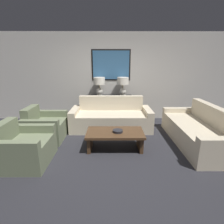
{
  "coord_description": "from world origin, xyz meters",
  "views": [
    {
      "loc": [
        0.0,
        -3.02,
        1.8
      ],
      "look_at": [
        0.02,
        0.96,
        0.65
      ],
      "focal_mm": 28.0,
      "sensor_mm": 36.0,
      "label": 1
    }
  ],
  "objects_px": {
    "console_table": "(111,108)",
    "table_lamp_left": "(99,84)",
    "armchair_near_back_wall": "(45,127)",
    "couch_by_side": "(197,131)",
    "armchair_near_camera": "(24,148)",
    "table_lamp_right": "(123,84)",
    "decorative_bowl": "(118,131)",
    "couch_by_back_wall": "(111,118)",
    "coffee_table": "(115,136)"
  },
  "relations": [
    {
      "from": "console_table",
      "to": "table_lamp_left",
      "type": "bearing_deg",
      "value": 180.0
    },
    {
      "from": "console_table",
      "to": "armchair_near_back_wall",
      "type": "distance_m",
      "value": 2.08
    },
    {
      "from": "table_lamp_left",
      "to": "couch_by_side",
      "type": "bearing_deg",
      "value": -35.13
    },
    {
      "from": "couch_by_side",
      "to": "armchair_near_camera",
      "type": "bearing_deg",
      "value": -167.72
    },
    {
      "from": "table_lamp_right",
      "to": "armchair_near_camera",
      "type": "bearing_deg",
      "value": -129.08
    },
    {
      "from": "console_table",
      "to": "armchair_near_camera",
      "type": "distance_m",
      "value": 2.87
    },
    {
      "from": "console_table",
      "to": "armchair_near_camera",
      "type": "relative_size",
      "value": 1.39
    },
    {
      "from": "console_table",
      "to": "decorative_bowl",
      "type": "bearing_deg",
      "value": -85.83
    },
    {
      "from": "table_lamp_left",
      "to": "table_lamp_right",
      "type": "xyz_separation_m",
      "value": [
        0.71,
        0.0,
        0.0
      ]
    },
    {
      "from": "table_lamp_right",
      "to": "armchair_near_camera",
      "type": "distance_m",
      "value": 3.2
    },
    {
      "from": "armchair_near_back_wall",
      "to": "table_lamp_left",
      "type": "bearing_deg",
      "value": 47.43
    },
    {
      "from": "table_lamp_right",
      "to": "armchair_near_camera",
      "type": "xyz_separation_m",
      "value": [
        -1.94,
        -2.39,
        -0.87
      ]
    },
    {
      "from": "table_lamp_left",
      "to": "couch_by_back_wall",
      "type": "xyz_separation_m",
      "value": [
        0.35,
        -0.68,
        -0.86
      ]
    },
    {
      "from": "couch_by_back_wall",
      "to": "decorative_bowl",
      "type": "bearing_deg",
      "value": -83.52
    },
    {
      "from": "couch_by_side",
      "to": "table_lamp_right",
      "type": "bearing_deg",
      "value": 134.53
    },
    {
      "from": "table_lamp_right",
      "to": "decorative_bowl",
      "type": "distance_m",
      "value": 2.05
    },
    {
      "from": "console_table",
      "to": "armchair_near_back_wall",
      "type": "xyz_separation_m",
      "value": [
        -1.59,
        -1.34,
        -0.12
      ]
    },
    {
      "from": "decorative_bowl",
      "to": "table_lamp_left",
      "type": "bearing_deg",
      "value": 104.57
    },
    {
      "from": "table_lamp_right",
      "to": "couch_by_side",
      "type": "relative_size",
      "value": 0.26
    },
    {
      "from": "console_table",
      "to": "coffee_table",
      "type": "relative_size",
      "value": 1.06
    },
    {
      "from": "couch_by_side",
      "to": "coffee_table",
      "type": "xyz_separation_m",
      "value": [
        -1.87,
        -0.25,
        -0.01
      ]
    },
    {
      "from": "table_lamp_right",
      "to": "armchair_near_camera",
      "type": "relative_size",
      "value": 0.61
    },
    {
      "from": "armchair_near_back_wall",
      "to": "coffee_table",
      "type": "bearing_deg",
      "value": -17.44
    },
    {
      "from": "armchair_near_back_wall",
      "to": "armchair_near_camera",
      "type": "xyz_separation_m",
      "value": [
        0.0,
        -1.05,
        0.0
      ]
    },
    {
      "from": "console_table",
      "to": "armchair_near_back_wall",
      "type": "bearing_deg",
      "value": -139.78
    },
    {
      "from": "console_table",
      "to": "armchair_near_camera",
      "type": "xyz_separation_m",
      "value": [
        -1.59,
        -2.39,
        -0.12
      ]
    },
    {
      "from": "armchair_near_back_wall",
      "to": "armchair_near_camera",
      "type": "relative_size",
      "value": 1.0
    },
    {
      "from": "couch_by_back_wall",
      "to": "armchair_near_back_wall",
      "type": "bearing_deg",
      "value": -157.32
    },
    {
      "from": "table_lamp_right",
      "to": "couch_by_side",
      "type": "height_order",
      "value": "table_lamp_right"
    },
    {
      "from": "console_table",
      "to": "armchair_near_back_wall",
      "type": "relative_size",
      "value": 1.39
    },
    {
      "from": "coffee_table",
      "to": "decorative_bowl",
      "type": "bearing_deg",
      "value": -26.17
    },
    {
      "from": "table_lamp_right",
      "to": "couch_by_back_wall",
      "type": "bearing_deg",
      "value": -117.57
    },
    {
      "from": "couch_by_side",
      "to": "armchair_near_back_wall",
      "type": "xyz_separation_m",
      "value": [
        -3.54,
        0.28,
        -0.01
      ]
    },
    {
      "from": "decorative_bowl",
      "to": "armchair_near_camera",
      "type": "relative_size",
      "value": 0.23
    },
    {
      "from": "console_table",
      "to": "coffee_table",
      "type": "xyz_separation_m",
      "value": [
        0.08,
        -1.87,
        -0.11
      ]
    },
    {
      "from": "decorative_bowl",
      "to": "armchair_near_back_wall",
      "type": "bearing_deg",
      "value": 162.26
    },
    {
      "from": "coffee_table",
      "to": "armchair_near_back_wall",
      "type": "distance_m",
      "value": 1.75
    },
    {
      "from": "couch_by_back_wall",
      "to": "armchair_near_back_wall",
      "type": "relative_size",
      "value": 2.36
    },
    {
      "from": "console_table",
      "to": "couch_by_side",
      "type": "relative_size",
      "value": 0.59
    },
    {
      "from": "couch_by_back_wall",
      "to": "armchair_near_camera",
      "type": "xyz_separation_m",
      "value": [
        -1.59,
        -1.71,
        -0.01
      ]
    },
    {
      "from": "armchair_near_camera",
      "to": "armchair_near_back_wall",
      "type": "bearing_deg",
      "value": 90.0
    },
    {
      "from": "armchair_near_camera",
      "to": "table_lamp_left",
      "type": "bearing_deg",
      "value": 62.72
    },
    {
      "from": "decorative_bowl",
      "to": "armchair_near_camera",
      "type": "bearing_deg",
      "value": -163.94
    },
    {
      "from": "decorative_bowl",
      "to": "armchair_near_back_wall",
      "type": "height_order",
      "value": "armchair_near_back_wall"
    },
    {
      "from": "console_table",
      "to": "table_lamp_right",
      "type": "bearing_deg",
      "value": 0.0
    },
    {
      "from": "table_lamp_right",
      "to": "coffee_table",
      "type": "xyz_separation_m",
      "value": [
        -0.27,
        -1.87,
        -0.87
      ]
    },
    {
      "from": "console_table",
      "to": "decorative_bowl",
      "type": "xyz_separation_m",
      "value": [
        0.14,
        -1.9,
        0.01
      ]
    },
    {
      "from": "couch_by_back_wall",
      "to": "coffee_table",
      "type": "relative_size",
      "value": 1.81
    },
    {
      "from": "couch_by_side",
      "to": "armchair_near_camera",
      "type": "distance_m",
      "value": 3.62
    },
    {
      "from": "table_lamp_right",
      "to": "couch_by_back_wall",
      "type": "relative_size",
      "value": 0.26
    }
  ]
}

